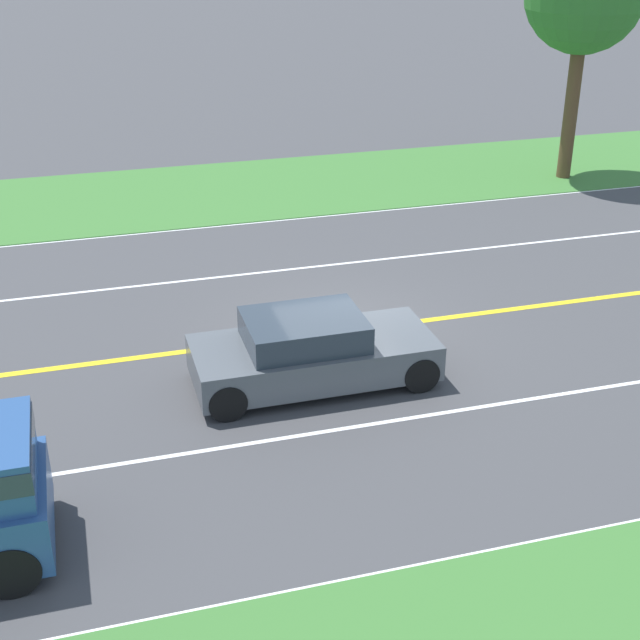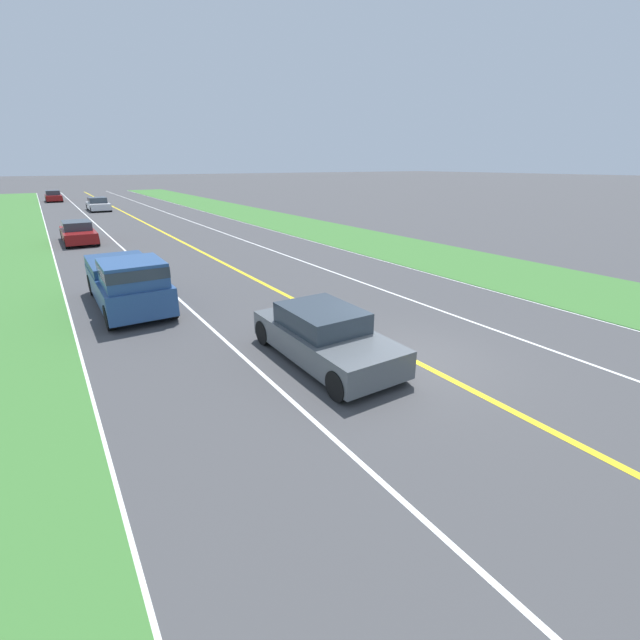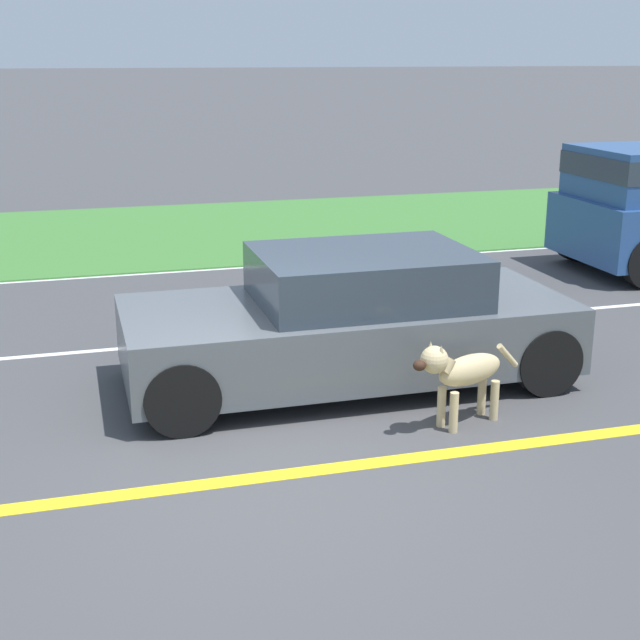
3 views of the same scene
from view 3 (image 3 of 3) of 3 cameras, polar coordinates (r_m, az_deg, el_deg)
The scene contains 7 objects.
ground_plane at distance 7.04m, azimuth -3.04°, elevation -9.95°, with size 400.00×400.00×0.00m, color #424244.
centre_divider_line at distance 7.04m, azimuth -3.04°, elevation -9.92°, with size 0.18×160.00×0.01m, color yellow.
lane_edge_line_right at distance 13.59m, azimuth -9.67°, elevation 3.06°, with size 0.14×160.00×0.01m, color white.
lane_dash_same_dir at distance 10.24m, azimuth -7.43°, elevation -1.37°, with size 0.10×160.00×0.01m, color white.
grass_verge_right at distance 16.50m, azimuth -10.87°, elevation 5.44°, with size 6.00×160.00×0.03m, color #3D7533.
ego_car at distance 8.76m, azimuth 1.99°, elevation -0.09°, with size 1.89×4.35×1.33m.
dog at distance 7.84m, azimuth 9.03°, elevation -3.26°, with size 0.51×1.20×0.82m.
Camera 3 is at (-6.15, 1.36, 3.16)m, focal length 50.00 mm.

